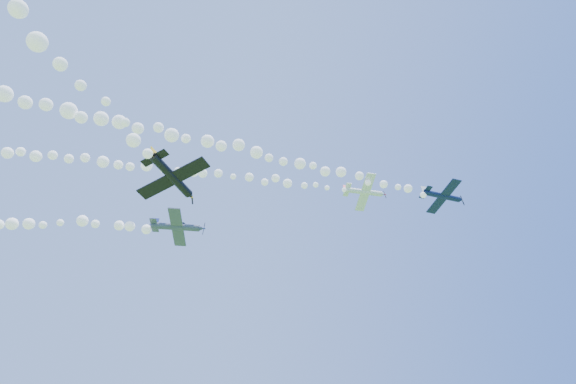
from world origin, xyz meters
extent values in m
cylinder|color=silver|center=(15.99, -0.81, 49.47)|extent=(5.89, 2.05, 0.83)
cone|color=silver|center=(19.15, -0.97, 49.46)|extent=(0.83, 0.91, 0.78)
cone|color=red|center=(19.59, -0.99, 49.46)|extent=(0.34, 0.33, 0.27)
cube|color=black|center=(19.47, -0.98, 49.46)|extent=(0.08, 0.62, 1.82)
cube|color=silver|center=(16.23, -0.85, 49.36)|extent=(1.81, 7.06, 2.03)
cube|color=silver|center=(13.36, -0.66, 49.52)|extent=(0.95, 2.50, 0.74)
cube|color=red|center=(13.29, -0.51, 50.04)|extent=(0.95, 0.44, 1.15)
sphere|color=black|center=(16.82, -0.75, 49.83)|extent=(0.75, 0.90, 0.86)
cylinder|color=#0D173B|center=(28.59, -2.35, 49.83)|extent=(6.51, 2.07, 1.04)
cone|color=#0D173B|center=(32.06, -2.02, 49.91)|extent=(0.91, 0.98, 0.88)
cone|color=silver|center=(32.54, -1.98, 49.92)|extent=(0.38, 0.36, 0.31)
cube|color=black|center=(32.41, -1.99, 49.92)|extent=(0.13, 0.33, 2.04)
cube|color=#0D173B|center=(28.86, -2.34, 49.71)|extent=(2.33, 8.04, 0.90)
cube|color=#0D173B|center=(25.70, -2.62, 49.82)|extent=(1.17, 2.86, 0.36)
cube|color=silver|center=(25.60, -2.57, 50.41)|extent=(1.06, 0.31, 1.31)
sphere|color=black|center=(29.48, -2.23, 50.26)|extent=(0.86, 0.91, 0.86)
cylinder|color=#3B4156|center=(-11.40, 3.21, 41.05)|extent=(6.75, 1.66, 1.19)
cone|color=#3B4156|center=(-7.86, 2.54, 40.91)|extent=(0.90, 0.97, 0.92)
cone|color=navy|center=(-7.37, 2.45, 40.89)|extent=(0.38, 0.35, 0.32)
cube|color=black|center=(-7.50, 2.48, 40.90)|extent=(0.19, 0.31, 2.11)
cube|color=#3B4156|center=(-11.13, 3.15, 40.91)|extent=(3.13, 8.37, 0.84)
cube|color=#3B4156|center=(-14.34, 3.76, 41.23)|extent=(1.45, 3.01, 0.34)
cube|color=navy|center=(-14.39, 3.82, 41.84)|extent=(1.12, 0.38, 1.38)
sphere|color=black|center=(-10.45, 3.06, 41.44)|extent=(0.97, 0.98, 0.89)
cylinder|color=black|center=(-11.87, -15.71, 34.29)|extent=(3.35, 6.18, 0.90)
cone|color=black|center=(-9.78, -12.98, 34.28)|extent=(1.07, 1.02, 0.85)
cone|color=gold|center=(-9.49, -12.60, 34.28)|extent=(0.40, 0.41, 0.30)
cube|color=black|center=(-9.57, -12.70, 34.28)|extent=(0.53, 0.42, 1.99)
cube|color=black|center=(-11.69, -15.52, 34.16)|extent=(7.04, 5.90, 2.02)
cube|color=black|center=(-13.61, -17.98, 34.35)|extent=(2.69, 2.35, 0.74)
cube|color=gold|center=(-13.78, -17.96, 34.91)|extent=(0.92, 1.04, 1.26)
sphere|color=black|center=(-11.40, -14.94, 34.68)|extent=(1.20, 1.17, 0.92)
camera|label=1|loc=(-8.93, -54.19, 2.00)|focal=30.00mm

